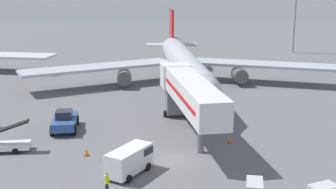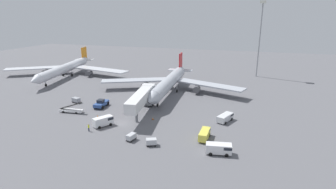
{
  "view_description": "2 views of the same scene",
  "coord_description": "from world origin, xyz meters",
  "px_view_note": "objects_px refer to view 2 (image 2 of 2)",
  "views": [
    {
      "loc": [
        -1.97,
        -39.24,
        16.19
      ],
      "look_at": [
        -0.03,
        17.35,
        2.02
      ],
      "focal_mm": 47.88,
      "sensor_mm": 36.0,
      "label": 1
    },
    {
      "loc": [
        29.39,
        -56.07,
        26.27
      ],
      "look_at": [
        5.7,
        18.41,
        2.82
      ],
      "focal_mm": 28.79,
      "sensor_mm": 36.0,
      "label": 2
    }
  ],
  "objects_px": {
    "service_van_far_left": "(219,148)",
    "baggage_cart_rear_right": "(76,100)",
    "service_van_near_center": "(104,121)",
    "belt_loader_truck": "(71,110)",
    "baggage_cart_near_right": "(151,142)",
    "safety_cone_alpha": "(153,119)",
    "airplane_at_gate": "(170,81)",
    "service_van_rear_left": "(205,134)",
    "airplane_background": "(67,68)",
    "baggage_cart_mid_center": "(131,137)",
    "safety_cone_bravo": "(97,116)",
    "pushback_tug": "(101,103)",
    "apron_light_mast": "(261,27)",
    "service_van_mid_right": "(225,117)",
    "ground_crew_worker_foreground": "(89,127)",
    "jet_bridge": "(142,97)"
  },
  "relations": [
    {
      "from": "service_van_far_left",
      "to": "baggage_cart_rear_right",
      "type": "xyz_separation_m",
      "value": [
        -46.15,
        18.6,
        -0.35
      ]
    },
    {
      "from": "service_van_near_center",
      "to": "belt_loader_truck",
      "type": "bearing_deg",
      "value": 157.6
    },
    {
      "from": "baggage_cart_near_right",
      "to": "safety_cone_alpha",
      "type": "relative_size",
      "value": 3.97
    },
    {
      "from": "airplane_at_gate",
      "to": "service_van_near_center",
      "type": "distance_m",
      "value": 33.76
    },
    {
      "from": "service_van_rear_left",
      "to": "airplane_background",
      "type": "bearing_deg",
      "value": 147.95
    },
    {
      "from": "baggage_cart_rear_right",
      "to": "safety_cone_alpha",
      "type": "xyz_separation_m",
      "value": [
        27.47,
        -5.91,
        -0.55
      ]
    },
    {
      "from": "service_van_rear_left",
      "to": "baggage_cart_mid_center",
      "type": "xyz_separation_m",
      "value": [
        -14.96,
        -5.64,
        -0.3
      ]
    },
    {
      "from": "service_van_far_left",
      "to": "safety_cone_bravo",
      "type": "xyz_separation_m",
      "value": [
        -33.11,
        9.58,
        -0.83
      ]
    },
    {
      "from": "pushback_tug",
      "to": "apron_light_mast",
      "type": "bearing_deg",
      "value": 52.47
    },
    {
      "from": "service_van_far_left",
      "to": "safety_cone_bravo",
      "type": "relative_size",
      "value": 6.82
    },
    {
      "from": "belt_loader_truck",
      "to": "baggage_cart_near_right",
      "type": "xyz_separation_m",
      "value": [
        28.19,
        -11.57,
        0.06
      ]
    },
    {
      "from": "service_van_rear_left",
      "to": "service_van_mid_right",
      "type": "bearing_deg",
      "value": 74.45
    },
    {
      "from": "service_van_rear_left",
      "to": "baggage_cart_mid_center",
      "type": "height_order",
      "value": "service_van_rear_left"
    },
    {
      "from": "baggage_cart_near_right",
      "to": "baggage_cart_mid_center",
      "type": "relative_size",
      "value": 1.01
    },
    {
      "from": "service_van_near_center",
      "to": "baggage_cart_rear_right",
      "type": "bearing_deg",
      "value": 142.71
    },
    {
      "from": "belt_loader_truck",
      "to": "apron_light_mast",
      "type": "relative_size",
      "value": 0.21
    },
    {
      "from": "service_van_far_left",
      "to": "service_van_rear_left",
      "type": "bearing_deg",
      "value": 124.29
    },
    {
      "from": "service_van_near_center",
      "to": "ground_crew_worker_foreground",
      "type": "bearing_deg",
      "value": -113.42
    },
    {
      "from": "pushback_tug",
      "to": "ground_crew_worker_foreground",
      "type": "xyz_separation_m",
      "value": [
        6.29,
        -15.96,
        -0.12
      ]
    },
    {
      "from": "jet_bridge",
      "to": "service_van_mid_right",
      "type": "distance_m",
      "value": 22.48
    },
    {
      "from": "pushback_tug",
      "to": "baggage_cart_rear_right",
      "type": "xyz_separation_m",
      "value": [
        -9.53,
        1.2,
        -0.24
      ]
    },
    {
      "from": "airplane_at_gate",
      "to": "belt_loader_truck",
      "type": "bearing_deg",
      "value": -126.38
    },
    {
      "from": "belt_loader_truck",
      "to": "service_van_rear_left",
      "type": "distance_m",
      "value": 38.47
    },
    {
      "from": "service_van_mid_right",
      "to": "service_van_rear_left",
      "type": "bearing_deg",
      "value": -105.55
    },
    {
      "from": "belt_loader_truck",
      "to": "safety_cone_alpha",
      "type": "height_order",
      "value": "belt_loader_truck"
    },
    {
      "from": "airplane_at_gate",
      "to": "safety_cone_bravo",
      "type": "height_order",
      "value": "airplane_at_gate"
    },
    {
      "from": "pushback_tug",
      "to": "airplane_background",
      "type": "bearing_deg",
      "value": 138.83
    },
    {
      "from": "belt_loader_truck",
      "to": "baggage_cart_mid_center",
      "type": "xyz_separation_m",
      "value": [
        23.18,
        -10.65,
        0.05
      ]
    },
    {
      "from": "belt_loader_truck",
      "to": "ground_crew_worker_foreground",
      "type": "height_order",
      "value": "belt_loader_truck"
    },
    {
      "from": "baggage_cart_mid_center",
      "to": "safety_cone_alpha",
      "type": "relative_size",
      "value": 3.94
    },
    {
      "from": "belt_loader_truck",
      "to": "safety_cone_bravo",
      "type": "relative_size",
      "value": 8.8
    },
    {
      "from": "safety_cone_alpha",
      "to": "apron_light_mast",
      "type": "xyz_separation_m",
      "value": [
        25.29,
        60.98,
        20.83
      ]
    },
    {
      "from": "belt_loader_truck",
      "to": "airplane_background",
      "type": "bearing_deg",
      "value": 128.62
    },
    {
      "from": "baggage_cart_rear_right",
      "to": "safety_cone_bravo",
      "type": "relative_size",
      "value": 3.74
    },
    {
      "from": "service_van_far_left",
      "to": "safety_cone_bravo",
      "type": "bearing_deg",
      "value": 163.86
    },
    {
      "from": "service_van_rear_left",
      "to": "apron_light_mast",
      "type": "distance_m",
      "value": 71.54
    },
    {
      "from": "pushback_tug",
      "to": "airplane_at_gate",
      "type": "bearing_deg",
      "value": 54.77
    },
    {
      "from": "baggage_cart_mid_center",
      "to": "ground_crew_worker_foreground",
      "type": "xyz_separation_m",
      "value": [
        -11.41,
        1.27,
        0.17
      ]
    },
    {
      "from": "apron_light_mast",
      "to": "safety_cone_alpha",
      "type": "bearing_deg",
      "value": -112.52
    },
    {
      "from": "baggage_cart_mid_center",
      "to": "service_van_far_left",
      "type": "bearing_deg",
      "value": -0.52
    },
    {
      "from": "pushback_tug",
      "to": "baggage_cart_mid_center",
      "type": "height_order",
      "value": "pushback_tug"
    },
    {
      "from": "service_van_mid_right",
      "to": "ground_crew_worker_foreground",
      "type": "relative_size",
      "value": 3.14
    },
    {
      "from": "service_van_rear_left",
      "to": "service_van_near_center",
      "type": "bearing_deg",
      "value": -178.78
    },
    {
      "from": "service_van_mid_right",
      "to": "apron_light_mast",
      "type": "distance_m",
      "value": 60.17
    },
    {
      "from": "safety_cone_alpha",
      "to": "airplane_at_gate",
      "type": "bearing_deg",
      "value": 97.17
    },
    {
      "from": "safety_cone_alpha",
      "to": "airplane_background",
      "type": "xyz_separation_m",
      "value": [
        -53.56,
        35.86,
        3.41
      ]
    },
    {
      "from": "belt_loader_truck",
      "to": "baggage_cart_near_right",
      "type": "height_order",
      "value": "belt_loader_truck"
    },
    {
      "from": "jet_bridge",
      "to": "safety_cone_alpha",
      "type": "distance_m",
      "value": 6.78
    },
    {
      "from": "baggage_cart_mid_center",
      "to": "apron_light_mast",
      "type": "bearing_deg",
      "value": 70.84
    },
    {
      "from": "safety_cone_bravo",
      "to": "apron_light_mast",
      "type": "bearing_deg",
      "value": 58.21
    }
  ]
}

